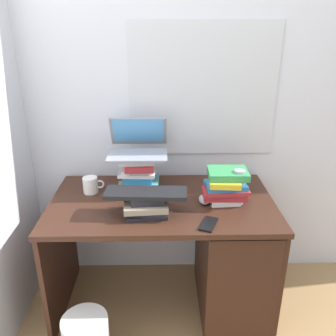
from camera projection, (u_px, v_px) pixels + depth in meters
ground_plane at (163, 302)px, 2.27m from camera, size 6.00×6.00×0.00m
wall_back at (162, 87)px, 2.15m from camera, size 6.00×0.06×2.60m
desk at (215, 252)px, 2.10m from camera, size 1.26×0.71×0.73m
book_stack_tall at (138, 176)px, 2.06m from camera, size 0.25×0.19×0.22m
book_stack_keyboard_riser at (147, 205)px, 1.83m from camera, size 0.24×0.20×0.11m
book_stack_side at (226, 186)px, 1.94m from camera, size 0.25×0.21×0.19m
laptop at (138, 145)px, 2.06m from camera, size 0.34×0.31×0.20m
keyboard at (146, 193)px, 1.80m from camera, size 0.43×0.16×0.02m
computer_mouse at (205, 199)px, 1.96m from camera, size 0.06×0.10×0.04m
mug at (91, 185)px, 2.07m from camera, size 0.13×0.09×0.10m
water_bottle at (239, 187)px, 1.92m from camera, size 0.06×0.06×0.20m
cell_phone at (209, 224)px, 1.74m from camera, size 0.11×0.15×0.01m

